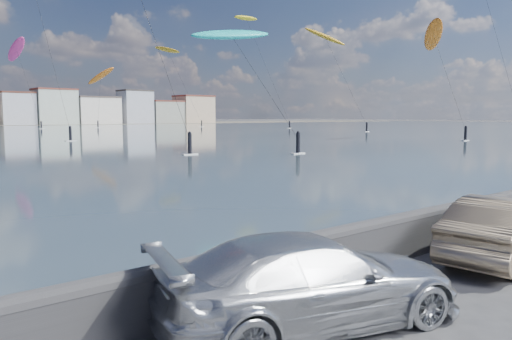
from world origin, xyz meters
The scene contains 10 objects.
seawall centered at (0.00, 2.70, 0.58)m, with size 400.00×0.36×1.08m.
car_silver centered at (-0.01, 1.38, 0.73)m, with size 2.05×5.04×1.46m, color silver.
car_champagne centered at (6.04, 1.11, 0.74)m, with size 1.56×4.48×1.48m, color tan.
kitesurfer_0 centered at (60.22, 36.32, 14.51)m, with size 7.08×10.58×17.24m.
kitesurfer_1 centered at (28.84, 133.80, 19.74)m, with size 5.59×12.86×23.39m.
kitesurfer_3 centered at (81.35, 106.52, 29.61)m, with size 10.22×18.12×30.77m.
kitesurfer_4 centered at (79.63, 75.52, 20.93)m, with size 7.35×20.02×23.79m.
kitesurfer_6 centered at (28.20, 41.60, 12.13)m, with size 9.76×17.22×13.53m.
kitesurfer_17 centered at (71.03, 131.92, 22.67)m, with size 7.04×18.09×24.77m.
kitesurfer_18 centered at (50.29, 133.01, 14.18)m, with size 7.93×10.54×17.19m.
Camera 1 is at (-5.52, -3.98, 3.33)m, focal length 35.00 mm.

